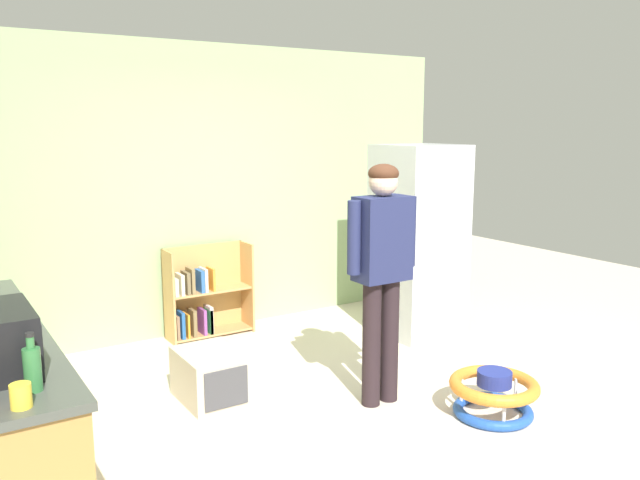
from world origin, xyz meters
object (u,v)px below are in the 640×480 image
object	(u,v)px
baby_walker	(494,394)
green_cup	(22,336)
pet_carrier	(211,376)
green_glass_bottle	(32,368)
standing_person	(382,262)
yellow_cup	(21,396)
bookshelf	(203,298)
refrigerator	(418,240)

from	to	relation	value
baby_walker	green_cup	world-z (taller)	green_cup
green_cup	pet_carrier	bearing A→B (deg)	31.56
pet_carrier	green_cup	distance (m)	1.71
green_cup	green_glass_bottle	bearing A→B (deg)	-94.13
standing_person	pet_carrier	size ratio (longest dim) A/B	3.08
yellow_cup	pet_carrier	bearing A→B (deg)	47.84
bookshelf	pet_carrier	world-z (taller)	bookshelf
refrigerator	green_cup	distance (m)	3.77
baby_walker	yellow_cup	size ratio (longest dim) A/B	6.36
standing_person	pet_carrier	xyz separation A→B (m)	(-1.00, 0.69, -0.85)
standing_person	green_cup	xyz separation A→B (m)	(-2.31, -0.11, -0.08)
green_glass_bottle	baby_walker	bearing A→B (deg)	2.72
yellow_cup	baby_walker	bearing A→B (deg)	5.43
yellow_cup	green_glass_bottle	bearing A→B (deg)	65.03
pet_carrier	green_glass_bottle	xyz separation A→B (m)	(-1.35, -1.42, 0.82)
pet_carrier	refrigerator	bearing A→B (deg)	9.53
standing_person	yellow_cup	distance (m)	2.57
green_glass_bottle	refrigerator	bearing A→B (deg)	26.46
baby_walker	green_cup	bearing A→B (deg)	170.26
refrigerator	pet_carrier	distance (m)	2.41
baby_walker	yellow_cup	world-z (taller)	yellow_cup
yellow_cup	standing_person	bearing A→B (deg)	19.86
baby_walker	yellow_cup	xyz separation A→B (m)	(-2.93, -0.28, 0.79)
refrigerator	baby_walker	distance (m)	1.97
standing_person	green_glass_bottle	bearing A→B (deg)	-162.74
green_glass_bottle	green_cup	world-z (taller)	green_glass_bottle
pet_carrier	green_cup	bearing A→B (deg)	-148.44
refrigerator	yellow_cup	bearing A→B (deg)	-152.19
bookshelf	green_cup	xyz separation A→B (m)	(-1.82, -2.18, 0.58)
bookshelf	yellow_cup	bearing A→B (deg)	-123.29
bookshelf	pet_carrier	distance (m)	1.48
refrigerator	bookshelf	size ratio (longest dim) A/B	2.09
bookshelf	baby_walker	world-z (taller)	bookshelf
refrigerator	bookshelf	bearing A→B (deg)	150.62
bookshelf	baby_walker	bearing A→B (deg)	-69.35
standing_person	green_cup	distance (m)	2.31
pet_carrier	green_cup	size ratio (longest dim) A/B	5.81
bookshelf	pet_carrier	xyz separation A→B (m)	(-0.51, -1.37, -0.19)
green_glass_bottle	yellow_cup	distance (m)	0.17
pet_carrier	green_glass_bottle	size ratio (longest dim) A/B	2.24
baby_walker	standing_person	bearing A→B (deg)	130.80
baby_walker	pet_carrier	xyz separation A→B (m)	(-1.52, 1.29, 0.02)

